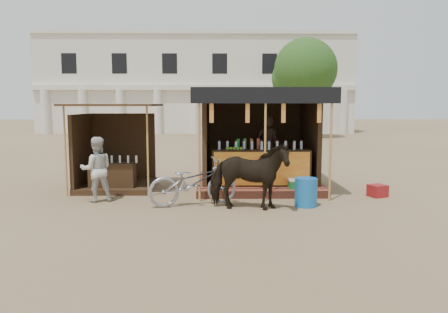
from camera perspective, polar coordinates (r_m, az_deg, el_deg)
name	(u,v)px	position (r m, az deg, el deg)	size (l,w,h in m)	color
ground	(225,217)	(9.29, 0.14, -7.94)	(120.00, 120.00, 0.00)	#846B4C
main_stall	(259,151)	(12.47, 4.58, 0.66)	(3.60, 3.61, 2.78)	brown
secondary_stall	(111,159)	(12.68, -14.58, -0.26)	(2.40, 2.40, 2.38)	#362413
cow	(249,176)	(9.79, 3.24, -2.61)	(0.83, 1.81, 1.53)	black
motorbike	(193,182)	(10.28, -4.05, -3.34)	(0.74, 2.12, 1.11)	#95949D
bystander	(97,169)	(11.07, -16.30, -1.62)	(0.77, 0.60, 1.59)	#BBBBB4
blue_barrel	(306,192)	(10.36, 10.65, -4.61)	(0.52, 0.52, 0.67)	#155EA3
red_crate	(378,191)	(11.93, 19.42, -4.24)	(0.41, 0.37, 0.31)	maroon
cooler	(300,187)	(11.56, 9.94, -3.92)	(0.66, 0.47, 0.46)	#186E31
background_building	(197,86)	(39.00, -3.57, 9.20)	(26.00, 7.45, 8.18)	silver
tree	(302,72)	(31.77, 10.19, 10.82)	(4.50, 4.40, 7.00)	#382314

